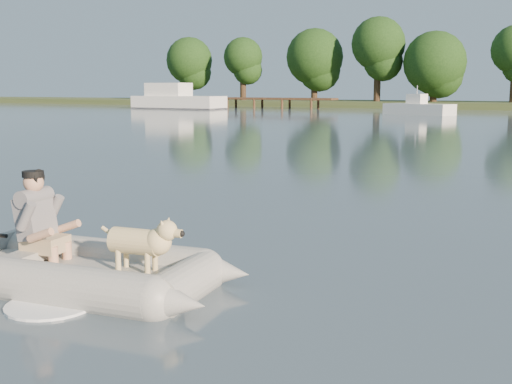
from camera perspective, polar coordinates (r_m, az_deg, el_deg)
The scene contains 7 objects.
water at distance 6.62m, azimuth -9.60°, elevation -8.57°, with size 160.00×160.00×0.00m, color #4F606B.
dock at distance 64.37m, azimuth -0.61°, elevation 7.94°, with size 18.00×2.00×1.04m, color #4C331E, non-canonical shape.
dinghy at distance 6.75m, azimuth -15.02°, elevation -3.81°, with size 4.15×2.76×1.25m, color gray, non-canonical shape.
man at distance 7.13m, azimuth -18.92°, elevation -1.91°, with size 0.65×0.56×0.96m, color slate, non-canonical shape.
dog at distance 6.49m, azimuth -10.61°, elevation -4.74°, with size 0.83×0.30×0.56m, color tan, non-canonical shape.
cabin_cruiser at distance 61.87m, azimuth -6.92°, elevation 8.47°, with size 9.39×3.35×2.91m, color white, non-canonical shape.
motorboat at distance 49.83m, azimuth 14.30°, elevation 7.85°, with size 5.36×2.06×2.27m, color white, non-canonical shape.
Camera 1 is at (3.79, -5.04, 2.01)m, focal length 45.00 mm.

